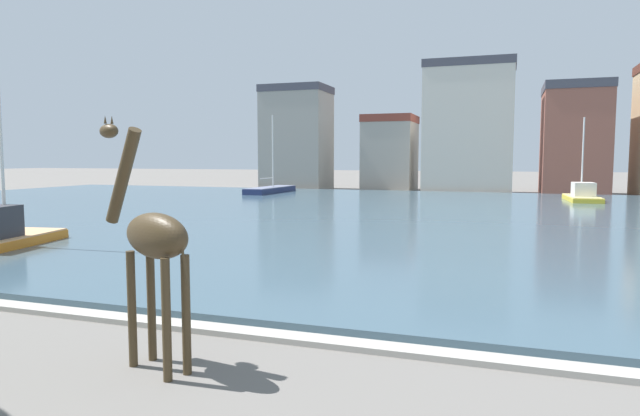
# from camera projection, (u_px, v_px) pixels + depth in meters

# --- Properties ---
(harbor_water) EXTENTS (88.55, 44.93, 0.27)m
(harbor_water) POSITION_uv_depth(u_px,v_px,m) (433.00, 216.00, 32.19)
(harbor_water) COLOR #3D5666
(harbor_water) RESTS_ON ground
(quay_edge_coping) EXTENTS (88.55, 0.50, 0.12)m
(quay_edge_coping) POSITION_uv_depth(u_px,v_px,m) (282.00, 337.00, 10.79)
(quay_edge_coping) COLOR #ADA89E
(quay_edge_coping) RESTS_ON ground
(giraffe_statue) EXTENTS (2.37, 1.25, 4.28)m
(giraffe_statue) POSITION_uv_depth(u_px,v_px,m) (152.00, 240.00, 9.16)
(giraffe_statue) COLOR #42331E
(giraffe_statue) RESTS_ON ground
(sailboat_orange) EXTENTS (3.00, 6.61, 9.01)m
(sailboat_orange) POSITION_uv_depth(u_px,v_px,m) (4.00, 238.00, 20.48)
(sailboat_orange) COLOR orange
(sailboat_orange) RESTS_ON ground
(sailboat_navy) EXTENTS (2.14, 8.70, 7.52)m
(sailboat_navy) POSITION_uv_depth(u_px,v_px,m) (274.00, 191.00, 52.50)
(sailboat_navy) COLOR navy
(sailboat_navy) RESTS_ON ground
(sailboat_yellow) EXTENTS (2.38, 6.52, 6.61)m
(sailboat_yellow) POSITION_uv_depth(u_px,v_px,m) (581.00, 197.00, 42.43)
(sailboat_yellow) COLOR gold
(sailboat_yellow) RESTS_ON ground
(townhouse_tall_gabled) EXTENTS (7.18, 5.69, 11.51)m
(townhouse_tall_gabled) POSITION_uv_depth(u_px,v_px,m) (297.00, 138.00, 62.23)
(townhouse_tall_gabled) COLOR gray
(townhouse_tall_gabled) RESTS_ON ground
(townhouse_corner_house) EXTENTS (5.41, 5.94, 8.10)m
(townhouse_corner_house) POSITION_uv_depth(u_px,v_px,m) (390.00, 153.00, 60.36)
(townhouse_corner_house) COLOR gray
(townhouse_corner_house) RESTS_ON ground
(townhouse_narrow_midrow) EXTENTS (8.82, 5.13, 13.16)m
(townhouse_narrow_midrow) POSITION_uv_depth(u_px,v_px,m) (468.00, 127.00, 55.59)
(townhouse_narrow_midrow) COLOR beige
(townhouse_narrow_midrow) RESTS_ON ground
(townhouse_end_terrace) EXTENTS (5.86, 7.56, 10.51)m
(townhouse_end_terrace) POSITION_uv_depth(u_px,v_px,m) (574.00, 139.00, 52.73)
(townhouse_end_terrace) COLOR #8E5142
(townhouse_end_terrace) RESTS_ON ground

